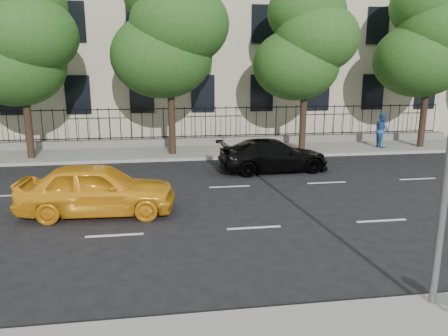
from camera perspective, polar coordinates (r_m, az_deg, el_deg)
The scene contains 13 objects.
ground at distance 10.74m, azimuth 6.85°, elevation -12.53°, with size 120.00×120.00×0.00m, color black.
far_sidewalk at distance 23.90m, azimuth -1.97°, elevation 2.23°, with size 60.00×4.00×0.15m, color gray.
lane_markings at distance 15.04m, azimuth 2.09°, elevation -4.74°, with size 49.60×4.62×0.01m, color silver, non-canonical shape.
masonry_building at distance 32.65m, azimuth -4.04°, elevation 20.94°, with size 34.60×12.11×18.50m.
iron_fence at distance 25.46m, azimuth -2.43°, elevation 4.22°, with size 30.00×0.50×2.20m.
street_light at distance 9.14m, azimuth 26.82°, elevation 14.99°, with size 0.25×3.32×8.05m.
tree_b at distance 23.55m, azimuth -24.93°, elevation 14.99°, with size 5.53×5.12×8.97m.
tree_c at distance 22.74m, azimuth -7.07°, elevation 17.62°, with size 5.89×5.50×9.80m.
tree_d at distance 23.96m, azimuth 10.64°, elevation 15.90°, with size 5.34×4.94×8.84m.
tree_e at distance 27.05m, azimuth 25.37°, elevation 15.33°, with size 5.71×5.31×9.46m.
yellow_taxi at distance 14.41m, azimuth -16.23°, elevation -2.65°, with size 1.96×4.88×1.66m, color #FDAE1D.
black_sedan at distance 19.66m, azimuth 6.47°, elevation 1.66°, with size 2.02×4.97×1.44m, color black.
pedestrian_far at distance 26.04m, azimuth 19.94°, elevation 4.67°, with size 0.93×0.73×1.92m, color #29549B.
Camera 1 is at (-2.66, -9.30, 4.66)m, focal length 35.00 mm.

